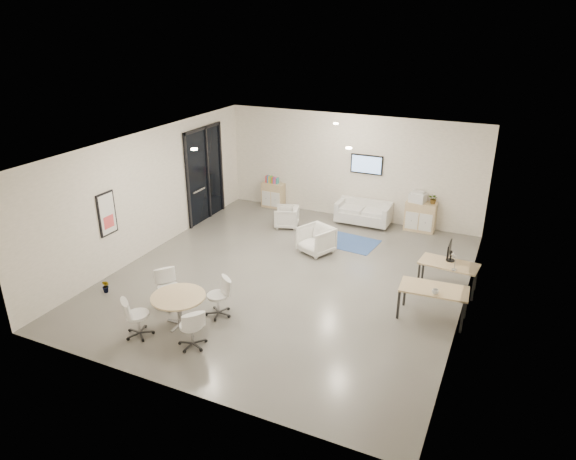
% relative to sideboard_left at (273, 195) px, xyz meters
% --- Properties ---
extents(room_shell, '(9.60, 10.60, 4.80)m').
position_rel_sideboard_left_xyz_m(room_shell, '(2.54, -4.29, 1.19)').
color(room_shell, '#5D5A55').
rests_on(room_shell, ground).
extents(glass_door, '(0.09, 1.90, 2.85)m').
position_rel_sideboard_left_xyz_m(glass_door, '(-1.41, -1.78, 1.10)').
color(glass_door, black).
rests_on(glass_door, room_shell).
extents(artwork, '(0.05, 0.54, 1.04)m').
position_rel_sideboard_left_xyz_m(artwork, '(-1.43, -5.89, 1.14)').
color(artwork, black).
rests_on(artwork, room_shell).
extents(wall_tv, '(0.98, 0.06, 0.58)m').
position_rel_sideboard_left_xyz_m(wall_tv, '(3.04, 0.18, 1.34)').
color(wall_tv, black).
rests_on(wall_tv, room_shell).
extents(ceiling_spots, '(3.14, 4.14, 0.03)m').
position_rel_sideboard_left_xyz_m(ceiling_spots, '(2.34, -3.45, 2.77)').
color(ceiling_spots, '#FFEAC6').
rests_on(ceiling_spots, room_shell).
extents(sideboard_left, '(0.72, 0.38, 0.81)m').
position_rel_sideboard_left_xyz_m(sideboard_left, '(0.00, 0.00, 0.00)').
color(sideboard_left, tan).
rests_on(sideboard_left, room_shell).
extents(sideboard_right, '(0.87, 0.42, 0.87)m').
position_rel_sideboard_left_xyz_m(sideboard_right, '(4.80, -0.02, 0.03)').
color(sideboard_right, tan).
rests_on(sideboard_right, room_shell).
extents(books, '(0.43, 0.14, 0.22)m').
position_rel_sideboard_left_xyz_m(books, '(-0.04, 0.00, 0.52)').
color(books, red).
rests_on(books, sideboard_left).
extents(printer, '(0.50, 0.44, 0.31)m').
position_rel_sideboard_left_xyz_m(printer, '(4.67, -0.02, 0.61)').
color(printer, white).
rests_on(printer, sideboard_right).
extents(loveseat, '(1.61, 0.81, 0.60)m').
position_rel_sideboard_left_xyz_m(loveseat, '(3.15, -0.19, -0.08)').
color(loveseat, beige).
rests_on(loveseat, room_shell).
extents(blue_rug, '(1.81, 1.30, 0.01)m').
position_rel_sideboard_left_xyz_m(blue_rug, '(3.12, -1.72, -0.40)').
color(blue_rug, '#2E448E').
rests_on(blue_rug, room_shell).
extents(armchair_left, '(0.79, 0.82, 0.68)m').
position_rel_sideboard_left_xyz_m(armchair_left, '(1.13, -1.39, -0.06)').
color(armchair_left, beige).
rests_on(armchair_left, room_shell).
extents(armchair_right, '(1.01, 0.99, 0.80)m').
position_rel_sideboard_left_xyz_m(armchair_right, '(2.61, -2.72, -0.01)').
color(armchair_right, beige).
rests_on(armchair_right, room_shell).
extents(desk_rear, '(1.34, 0.77, 0.67)m').
position_rel_sideboard_left_xyz_m(desk_rear, '(6.09, -3.34, 0.20)').
color(desk_rear, tan).
rests_on(desk_rear, room_shell).
extents(desk_front, '(1.41, 0.77, 0.71)m').
position_rel_sideboard_left_xyz_m(desk_front, '(6.00, -4.73, 0.23)').
color(desk_front, tan).
rests_on(desk_front, room_shell).
extents(monitor, '(0.20, 0.50, 0.44)m').
position_rel_sideboard_left_xyz_m(monitor, '(6.05, -3.19, 0.50)').
color(monitor, black).
rests_on(monitor, desk_rear).
extents(round_table, '(1.10, 1.10, 0.67)m').
position_rel_sideboard_left_xyz_m(round_table, '(1.40, -7.12, 0.18)').
color(round_table, tan).
rests_on(round_table, room_shell).
extents(meeting_chairs, '(2.11, 2.11, 0.82)m').
position_rel_sideboard_left_xyz_m(meeting_chairs, '(1.40, -7.12, 0.00)').
color(meeting_chairs, white).
rests_on(meeting_chairs, room_shell).
extents(plant_cabinet, '(0.35, 0.37, 0.24)m').
position_rel_sideboard_left_xyz_m(plant_cabinet, '(5.12, 0.00, 0.58)').
color(plant_cabinet, '#3F7F3F').
rests_on(plant_cabinet, sideboard_right).
extents(plant_floor, '(0.19, 0.33, 0.14)m').
position_rel_sideboard_left_xyz_m(plant_floor, '(-0.92, -6.73, -0.34)').
color(plant_floor, '#3F7F3F').
rests_on(plant_floor, room_shell).
extents(cup, '(0.13, 0.10, 0.13)m').
position_rel_sideboard_left_xyz_m(cup, '(6.06, -4.97, 0.37)').
color(cup, white).
rests_on(cup, desk_front).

